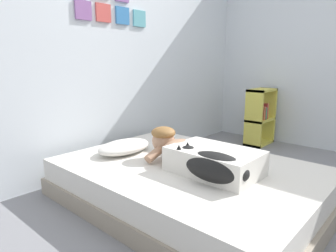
{
  "coord_description": "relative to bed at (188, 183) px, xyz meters",
  "views": [
    {
      "loc": [
        -1.94,
        -0.84,
        1.1
      ],
      "look_at": [
        -0.08,
        0.84,
        0.56
      ],
      "focal_mm": 31.85,
      "sensor_mm": 36.0,
      "label": 1
    }
  ],
  "objects": [
    {
      "name": "pillow",
      "position": [
        -0.13,
        0.61,
        0.21
      ],
      "size": [
        0.52,
        0.32,
        0.11
      ],
      "primitive_type": "ellipsoid",
      "color": "white",
      "rests_on": "bed"
    },
    {
      "name": "coffee_cup",
      "position": [
        0.18,
        0.45,
        0.19
      ],
      "size": [
        0.12,
        0.09,
        0.07
      ],
      "color": "white",
      "rests_on": "bed"
    },
    {
      "name": "bookshelf",
      "position": [
        1.99,
        0.34,
        0.24
      ],
      "size": [
        0.45,
        0.24,
        0.75
      ],
      "color": "#D8CC4C",
      "rests_on": "ground"
    },
    {
      "name": "cell_phone",
      "position": [
        0.16,
        -0.24,
        0.16
      ],
      "size": [
        0.07,
        0.14,
        0.01
      ],
      "primitive_type": "cube",
      "color": "black",
      "rests_on": "bed"
    },
    {
      "name": "side_wall_right",
      "position": [
        2.35,
        -0.21,
        1.1
      ],
      "size": [
        0.1,
        6.29,
        2.5
      ],
      "primitive_type": "cube",
      "color": "silver",
      "rests_on": "ground"
    },
    {
      "name": "back_wall",
      "position": [
        0.18,
        1.16,
        1.1
      ],
      "size": [
        4.25,
        0.12,
        2.5
      ],
      "color": "silver",
      "rests_on": "ground"
    },
    {
      "name": "dog",
      "position": [
        -0.14,
        -0.31,
        0.26
      ],
      "size": [
        0.26,
        0.57,
        0.21
      ],
      "color": "black",
      "rests_on": "bed"
    },
    {
      "name": "person_lying",
      "position": [
        -0.02,
        -0.11,
        0.26
      ],
      "size": [
        0.43,
        0.92,
        0.27
      ],
      "color": "silver",
      "rests_on": "bed"
    },
    {
      "name": "bed",
      "position": [
        0.0,
        0.0,
        0.0
      ],
      "size": [
        1.45,
        2.02,
        0.31
      ],
      "color": "gray",
      "rests_on": "ground"
    },
    {
      "name": "ground_plane",
      "position": [
        0.18,
        -0.54,
        -0.15
      ],
      "size": [
        12.49,
        12.49,
        0.0
      ],
      "primitive_type": "plane",
      "color": "gray"
    }
  ]
}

